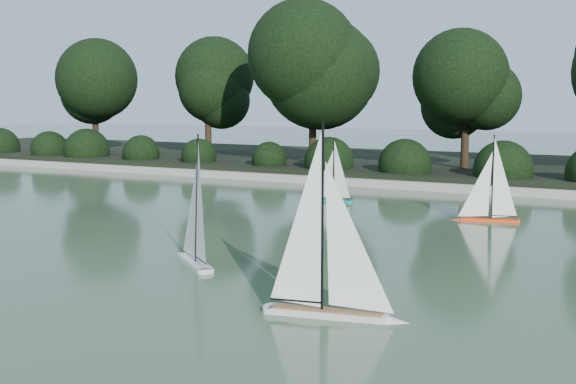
{
  "coord_description": "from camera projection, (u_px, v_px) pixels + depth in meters",
  "views": [
    {
      "loc": [
        5.55,
        -6.61,
        2.03
      ],
      "look_at": [
        0.73,
        2.47,
        0.7
      ],
      "focal_mm": 45.0,
      "sensor_mm": 36.0,
      "label": 1
    }
  ],
  "objects": [
    {
      "name": "ground",
      "position": [
        138.0,
        269.0,
        8.63
      ],
      "size": [
        80.0,
        80.0,
        0.0
      ],
      "primitive_type": "plane",
      "color": "#31472A",
      "rests_on": "ground"
    },
    {
      "name": "pond_coping",
      "position": [
        394.0,
        184.0,
        16.51
      ],
      "size": [
        40.0,
        0.35,
        0.18
      ],
      "primitive_type": "cube",
      "color": "gray",
      "rests_on": "ground"
    },
    {
      "name": "far_bank",
      "position": [
        443.0,
        167.0,
        20.0
      ],
      "size": [
        40.0,
        8.0,
        0.3
      ],
      "primitive_type": "cube",
      "color": "black",
      "rests_on": "ground"
    },
    {
      "name": "tree_line",
      "position": [
        477.0,
        74.0,
        17.74
      ],
      "size": [
        26.31,
        3.93,
        4.39
      ],
      "color": "black",
      "rests_on": "ground"
    },
    {
      "name": "shrub_hedge",
      "position": [
        407.0,
        165.0,
        17.25
      ],
      "size": [
        29.1,
        1.1,
        1.1
      ],
      "color": "black",
      "rests_on": "ground"
    },
    {
      "name": "sailboat_white_a",
      "position": [
        192.0,
        242.0,
        8.95
      ],
      "size": [
        1.07,
        0.92,
        1.71
      ],
      "color": "silver",
      "rests_on": "ground"
    },
    {
      "name": "sailboat_white_b",
      "position": [
        339.0,
        286.0,
        6.71
      ],
      "size": [
        1.42,
        0.49,
        1.93
      ],
      "color": "beige",
      "rests_on": "ground"
    },
    {
      "name": "sailboat_orange",
      "position": [
        484.0,
        207.0,
        12.02
      ],
      "size": [
        1.12,
        0.46,
        1.54
      ],
      "color": "#FC4219",
      "rests_on": "ground"
    },
    {
      "name": "sailboat_teal",
      "position": [
        329.0,
        191.0,
        14.39
      ],
      "size": [
        0.99,
        0.21,
        1.35
      ],
      "color": "teal",
      "rests_on": "ground"
    }
  ]
}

